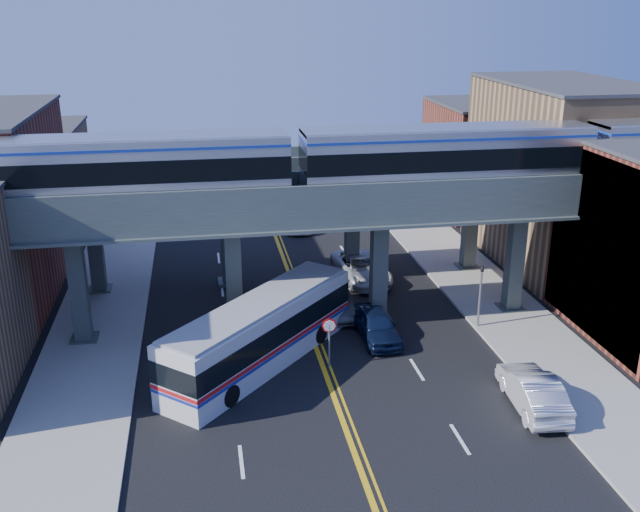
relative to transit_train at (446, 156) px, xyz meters
The scene contains 18 objects.
ground 14.39m from the transit_train, 133.25° to the right, with size 120.00×120.00×0.00m, color black.
sidewalk_west 21.24m from the transit_train, behind, with size 5.00×70.00×0.16m, color gray.
sidewalk_east 10.23m from the transit_train, 26.72° to the left, with size 5.00×70.00×0.16m, color gray.
building_west_c 33.86m from the transit_train, 141.10° to the left, with size 8.00×10.00×8.00m, color olive.
building_east_b 13.97m from the transit_train, 36.09° to the left, with size 8.00×14.00×12.00m, color olive.
building_east_c 24.17m from the transit_train, 62.41° to the left, with size 8.00×10.00×9.00m, color brown.
mural_panel 9.27m from the transit_train, 29.66° to the right, with size 0.10×9.50×9.50m, color teal.
elevated_viaduct_near 8.04m from the transit_train, behind, with size 52.00×3.60×7.40m.
elevated_viaduct_far 10.66m from the transit_train, 137.07° to the left, with size 52.00×3.60×7.40m.
transit_train is the anchor object (origin of this frame).
stop_sign 11.58m from the transit_train, 145.32° to the right, with size 0.76×0.09×2.63m.
traffic_signal 7.47m from the transit_train, 50.07° to the right, with size 0.15×0.18×4.10m.
transit_bus 13.59m from the transit_train, 159.09° to the right, with size 10.38×11.04×3.20m.
car_lane_a 9.74m from the transit_train, 150.98° to the right, with size 1.88×4.67×1.59m, color #0E1834.
car_lane_b 10.35m from the transit_train, 168.37° to the left, with size 1.60×4.59×1.51m, color #2B2B2D.
car_lane_c 10.93m from the transit_train, 116.19° to the left, with size 2.75×5.96×1.66m, color #BABABC.
car_lane_d 20.83m from the transit_train, 106.68° to the left, with size 2.16×5.32×1.54m, color silver.
car_parked_curb 13.26m from the transit_train, 84.53° to the right, with size 1.77×5.08×1.67m, color #B7B6BB.
Camera 1 is at (-5.46, -27.79, 17.00)m, focal length 40.00 mm.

